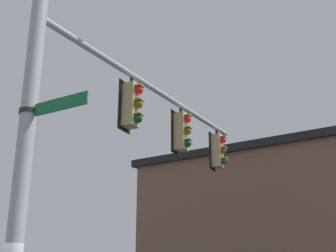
{
  "coord_description": "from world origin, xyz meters",
  "views": [
    {
      "loc": [
        5.47,
        5.1,
        2.07
      ],
      "look_at": [
        -4.62,
        0.52,
        5.75
      ],
      "focal_mm": 47.3,
      "sensor_mm": 36.0,
      "label": 1
    }
  ],
  "objects_px": {
    "traffic_light_mid_inner": "(182,132)",
    "traffic_light_mid_outer": "(218,151)",
    "traffic_light_nearest_pole": "(132,105)",
    "street_name_sign": "(44,108)"
  },
  "relations": [
    {
      "from": "traffic_light_mid_inner",
      "to": "traffic_light_mid_outer",
      "type": "relative_size",
      "value": 1.0
    },
    {
      "from": "traffic_light_mid_inner",
      "to": "traffic_light_mid_outer",
      "type": "height_order",
      "value": "same"
    },
    {
      "from": "traffic_light_nearest_pole",
      "to": "street_name_sign",
      "type": "distance_m",
      "value": 3.18
    },
    {
      "from": "traffic_light_mid_outer",
      "to": "street_name_sign",
      "type": "distance_m",
      "value": 7.83
    },
    {
      "from": "street_name_sign",
      "to": "traffic_light_mid_outer",
      "type": "bearing_deg",
      "value": 176.03
    },
    {
      "from": "traffic_light_mid_outer",
      "to": "traffic_light_nearest_pole",
      "type": "bearing_deg",
      "value": -6.42
    },
    {
      "from": "traffic_light_nearest_pole",
      "to": "street_name_sign",
      "type": "relative_size",
      "value": 0.89
    },
    {
      "from": "traffic_light_mid_inner",
      "to": "traffic_light_mid_outer",
      "type": "bearing_deg",
      "value": 173.58
    },
    {
      "from": "traffic_light_nearest_pole",
      "to": "traffic_light_mid_outer",
      "type": "height_order",
      "value": "same"
    },
    {
      "from": "traffic_light_nearest_pole",
      "to": "traffic_light_mid_inner",
      "type": "bearing_deg",
      "value": 173.58
    }
  ]
}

